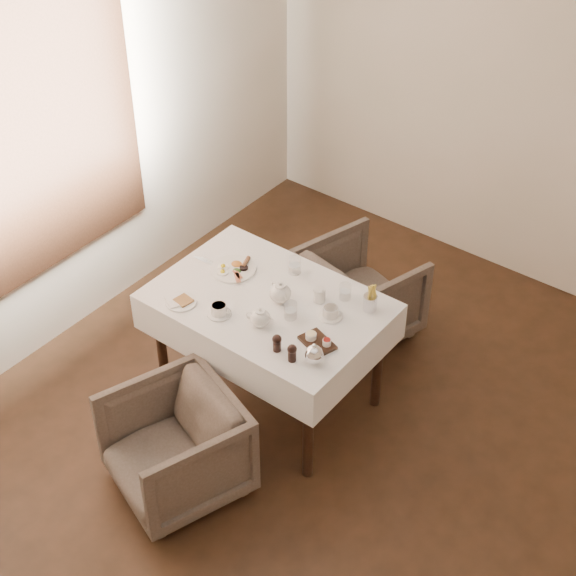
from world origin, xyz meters
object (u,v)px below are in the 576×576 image
(table, at_px, (268,316))
(armchair_far, at_px, (358,293))
(teapot_centre, at_px, (280,292))
(breakfast_plate, at_px, (234,268))
(armchair_near, at_px, (175,447))

(table, relative_size, armchair_far, 1.88)
(table, distance_m, teapot_centre, 0.20)
(breakfast_plate, distance_m, teapot_centre, 0.40)
(armchair_far, xyz_separation_m, breakfast_plate, (-0.40, -0.73, 0.45))
(armchair_far, xyz_separation_m, teapot_centre, (-0.01, -0.80, 0.51))
(table, relative_size, breakfast_plate, 4.81)
(armchair_near, xyz_separation_m, breakfast_plate, (-0.36, 0.93, 0.46))
(table, xyz_separation_m, teapot_centre, (0.06, 0.03, 0.18))
(breakfast_plate, bearing_deg, armchair_near, -63.81)
(armchair_near, xyz_separation_m, armchair_far, (0.04, 1.66, 0.01))
(teapot_centre, bearing_deg, armchair_near, -68.56)
(table, height_order, breakfast_plate, breakfast_plate)
(armchair_near, bearing_deg, table, 111.33)
(breakfast_plate, height_order, teapot_centre, teapot_centre)
(table, bearing_deg, teapot_centre, 29.28)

